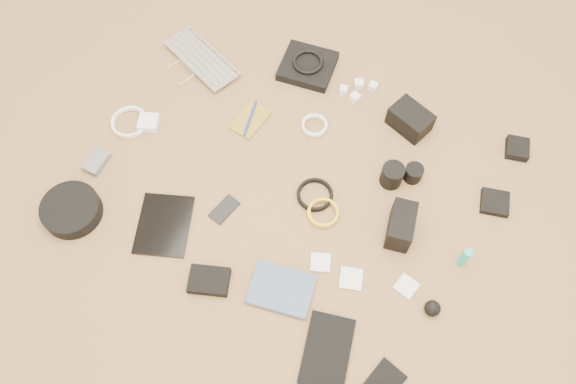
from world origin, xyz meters
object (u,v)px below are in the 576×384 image
at_px(laptop, 192,66).
at_px(headphone_case, 71,210).
at_px(phone, 224,209).
at_px(paperback, 275,312).
at_px(dslr_camera, 410,119).
at_px(tablet, 164,225).

xyz_separation_m(laptop, headphone_case, (-0.06, -0.69, 0.01)).
relative_size(phone, paperback, 0.53).
bearing_deg(paperback, laptop, 34.95).
xyz_separation_m(laptop, phone, (0.38, -0.48, -0.01)).
relative_size(laptop, headphone_case, 1.68).
height_order(dslr_camera, headphone_case, dslr_camera).
bearing_deg(dslr_camera, laptop, -152.45).
relative_size(dslr_camera, tablet, 0.65).
bearing_deg(tablet, phone, 21.34).
bearing_deg(paperback, tablet, 67.63).
bearing_deg(laptop, paperback, -22.81).
height_order(dslr_camera, paperback, dslr_camera).
bearing_deg(phone, dslr_camera, 66.51).
height_order(laptop, paperback, laptop).
xyz_separation_m(dslr_camera, tablet, (-0.59, -0.70, -0.04)).
distance_m(laptop, headphone_case, 0.70).
xyz_separation_m(laptop, tablet, (0.23, -0.61, -0.01)).
height_order(headphone_case, paperback, headphone_case).
xyz_separation_m(phone, headphone_case, (-0.44, -0.22, 0.02)).
bearing_deg(headphone_case, paperback, -1.96).
relative_size(laptop, dslr_camera, 2.27).
bearing_deg(dslr_camera, paperback, -78.91).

